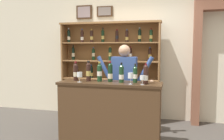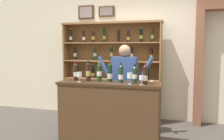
# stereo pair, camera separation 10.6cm
# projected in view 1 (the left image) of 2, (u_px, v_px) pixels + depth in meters

# --- Properties ---
(back_wall) EXTENTS (12.00, 0.19, 3.44)m
(back_wall) POSITION_uv_depth(u_px,v_px,m) (136.00, 41.00, 5.29)
(back_wall) COLOR beige
(back_wall) RESTS_ON ground
(wine_shelf) EXTENTS (2.19, 0.34, 2.11)m
(wine_shelf) POSITION_uv_depth(u_px,v_px,m) (110.00, 68.00, 5.15)
(wine_shelf) COLOR olive
(wine_shelf) RESTS_ON ground
(tasting_counter) EXTENTS (1.64, 0.48, 1.03)m
(tasting_counter) POSITION_uv_depth(u_px,v_px,m) (110.00, 114.00, 3.78)
(tasting_counter) COLOR #4C331E
(tasting_counter) RESTS_ON ground
(shopkeeper) EXTENTS (1.04, 0.22, 1.63)m
(shopkeeper) POSITION_uv_depth(u_px,v_px,m) (124.00, 80.00, 4.19)
(shopkeeper) COLOR #2D3347
(shopkeeper) RESTS_ON ground
(tasting_bottle_riserva) EXTENTS (0.08, 0.08, 0.32)m
(tasting_bottle_riserva) POSITION_uv_depth(u_px,v_px,m) (76.00, 72.00, 3.91)
(tasting_bottle_riserva) COLOR black
(tasting_bottle_riserva) RESTS_ON tasting_counter
(tasting_bottle_chianti) EXTENTS (0.08, 0.08, 0.33)m
(tasting_bottle_chianti) POSITION_uv_depth(u_px,v_px,m) (89.00, 71.00, 3.83)
(tasting_bottle_chianti) COLOR black
(tasting_bottle_chianti) RESTS_ON tasting_counter
(tasting_bottle_rosso) EXTENTS (0.08, 0.08, 0.32)m
(tasting_bottle_rosso) POSITION_uv_depth(u_px,v_px,m) (100.00, 72.00, 3.80)
(tasting_bottle_rosso) COLOR #19381E
(tasting_bottle_rosso) RESTS_ON tasting_counter
(tasting_bottle_bianco) EXTENTS (0.08, 0.08, 0.33)m
(tasting_bottle_bianco) POSITION_uv_depth(u_px,v_px,m) (110.00, 73.00, 3.76)
(tasting_bottle_bianco) COLOR black
(tasting_bottle_bianco) RESTS_ON tasting_counter
(tasting_bottle_brunello) EXTENTS (0.08, 0.08, 0.31)m
(tasting_bottle_brunello) POSITION_uv_depth(u_px,v_px,m) (121.00, 74.00, 3.68)
(tasting_bottle_brunello) COLOR #19381E
(tasting_bottle_brunello) RESTS_ON tasting_counter
(tasting_bottle_grappa) EXTENTS (0.07, 0.07, 0.30)m
(tasting_bottle_grappa) POSITION_uv_depth(u_px,v_px,m) (135.00, 74.00, 3.66)
(tasting_bottle_grappa) COLOR #19381E
(tasting_bottle_grappa) RESTS_ON tasting_counter
(tasting_bottle_prosecco) EXTENTS (0.07, 0.07, 0.31)m
(tasting_bottle_prosecco) POSITION_uv_depth(u_px,v_px,m) (146.00, 74.00, 3.57)
(tasting_bottle_prosecco) COLOR black
(tasting_bottle_prosecco) RESTS_ON tasting_counter
(wine_glass_spare) EXTENTS (0.08, 0.08, 0.17)m
(wine_glass_spare) POSITION_uv_depth(u_px,v_px,m) (131.00, 76.00, 3.51)
(wine_glass_spare) COLOR silver
(wine_glass_spare) RESTS_ON tasting_counter
(wine_glass_center) EXTENTS (0.08, 0.08, 0.16)m
(wine_glass_center) POSITION_uv_depth(u_px,v_px,m) (80.00, 75.00, 3.72)
(wine_glass_center) COLOR silver
(wine_glass_center) RESTS_ON tasting_counter
(wine_glass_left) EXTENTS (0.08, 0.08, 0.14)m
(wine_glass_left) POSITION_uv_depth(u_px,v_px,m) (143.00, 78.00, 3.47)
(wine_glass_left) COLOR silver
(wine_glass_left) RESTS_ON tasting_counter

